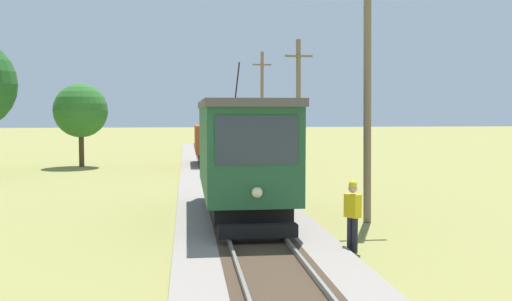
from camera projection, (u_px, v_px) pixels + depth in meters
name	position (u px, v px, depth m)	size (l,w,h in m)	color
red_tram	(242.00, 152.00, 18.63)	(2.60, 8.54, 4.79)	#235633
freight_car	(214.00, 142.00, 36.80)	(2.40, 5.20, 2.31)	#93471E
utility_pole_near_tram	(367.00, 87.00, 18.26)	(1.40, 0.54, 8.31)	#7A664C
utility_pole_mid	(298.00, 108.00, 29.46)	(1.40, 0.49, 7.11)	#7A664C
utility_pole_far	(262.00, 104.00, 43.57)	(1.40, 0.48, 7.91)	#7A664C
track_worker	(353.00, 212.00, 14.48)	(0.40, 0.45, 1.78)	black
tree_left_near	(81.00, 111.00, 36.72)	(3.37, 3.37, 5.23)	#4C3823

